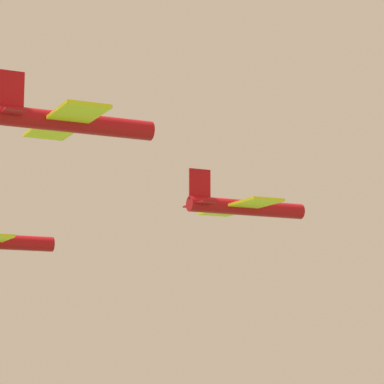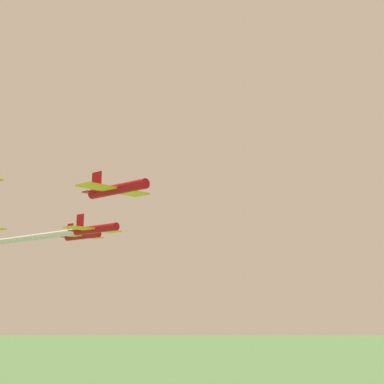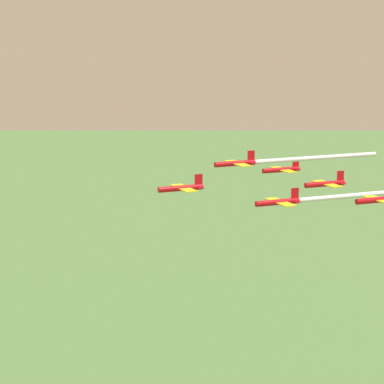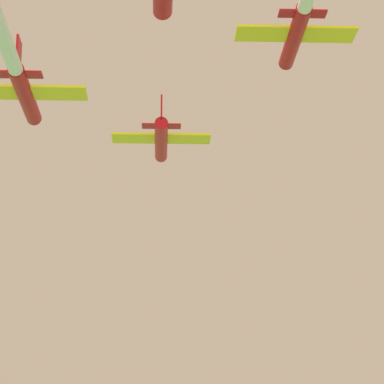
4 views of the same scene
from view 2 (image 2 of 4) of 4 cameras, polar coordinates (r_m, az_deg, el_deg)
name	(u,v)px [view 2 (image 2 of 4)]	position (r m, az deg, el deg)	size (l,w,h in m)	color
jet_0	(115,189)	(62.09, -8.18, 0.30)	(9.59, 9.30, 3.22)	#B20C14
jet_1	(94,229)	(80.86, -10.41, -3.91)	(9.59, 9.30, 3.22)	#B20C14
jet_3	(81,236)	(100.28, -11.72, -4.61)	(9.59, 9.30, 3.22)	#B20C14
smoke_trail_1	(8,241)	(101.81, -19.00, -4.92)	(40.02, 11.76, 1.00)	white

